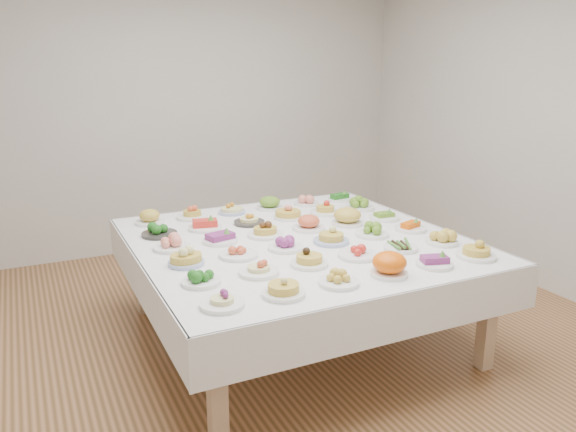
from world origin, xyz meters
name	(u,v)px	position (x,y,z in m)	size (l,w,h in m)	color
room_envelope	(283,80)	(0.00, 0.00, 1.83)	(5.02, 5.02, 2.81)	#A46D44
display_table	(297,248)	(0.12, 0.02, 0.68)	(2.21, 2.21, 0.75)	white
dish_0	(222,298)	(-0.73, -0.82, 0.80)	(0.23, 0.23, 0.11)	white
dish_1	(283,285)	(-0.39, -0.83, 0.81)	(0.23, 0.23, 0.13)	white
dish_2	(339,279)	(-0.05, -0.82, 0.78)	(0.22, 0.22, 0.09)	white
dish_3	(389,265)	(0.28, -0.83, 0.82)	(0.22, 0.22, 0.14)	white
dish_4	(435,260)	(0.62, -0.82, 0.79)	(0.22, 0.22, 0.10)	white
dish_5	(477,247)	(0.96, -0.81, 0.82)	(0.25, 0.25, 0.15)	white
dish_6	(201,277)	(-0.73, -0.48, 0.79)	(0.22, 0.22, 0.09)	white
dish_7	(259,265)	(-0.38, -0.48, 0.80)	(0.23, 0.23, 0.12)	white
dish_8	(309,256)	(-0.05, -0.48, 0.81)	(0.23, 0.23, 0.13)	white
dish_9	(358,251)	(0.30, -0.48, 0.79)	(0.25, 0.25, 0.09)	white
dish_10	(401,246)	(0.63, -0.48, 0.77)	(0.23, 0.22, 0.05)	white
dish_11	(442,237)	(0.96, -0.49, 0.80)	(0.22, 0.22, 0.10)	white
dish_12	(186,254)	(-0.72, -0.15, 0.82)	(0.22, 0.22, 0.14)	#4C66B2
dish_13	(239,251)	(-0.38, -0.14, 0.79)	(0.25, 0.25, 0.09)	white
dish_14	(286,243)	(-0.05, -0.14, 0.79)	(0.23, 0.23, 0.10)	white
dish_15	(331,233)	(0.29, -0.16, 0.82)	(0.24, 0.24, 0.14)	#4C66B2
dish_16	(372,229)	(0.63, -0.14, 0.80)	(0.23, 0.23, 0.11)	white
dish_17	(410,226)	(0.96, -0.15, 0.78)	(0.23, 0.23, 0.09)	white
dish_18	(172,242)	(-0.72, 0.19, 0.80)	(0.24, 0.24, 0.11)	white
dish_19	(220,236)	(-0.39, 0.19, 0.80)	(0.24, 0.24, 0.11)	white
dish_20	(265,228)	(-0.06, 0.18, 0.81)	(0.24, 0.24, 0.14)	white
dish_21	(309,221)	(0.30, 0.19, 0.81)	(0.23, 0.23, 0.13)	white
dish_22	(347,215)	(0.63, 0.18, 0.82)	(0.23, 0.23, 0.15)	white
dish_23	(384,215)	(0.96, 0.18, 0.78)	(0.23, 0.23, 0.09)	white
dish_24	(159,229)	(-0.73, 0.52, 0.80)	(0.25, 0.25, 0.11)	#2F2C2A
dish_25	(205,223)	(-0.39, 0.53, 0.80)	(0.25, 0.25, 0.11)	white
dish_26	(249,218)	(-0.04, 0.52, 0.80)	(0.23, 0.23, 0.11)	#2F2C2A
dish_27	(288,210)	(0.29, 0.53, 0.82)	(0.24, 0.23, 0.14)	white
dish_28	(325,207)	(0.63, 0.53, 0.81)	(0.24, 0.24, 0.13)	white
dish_29	(360,203)	(0.96, 0.53, 0.80)	(0.24, 0.24, 0.11)	white
dish_30	(150,216)	(-0.72, 0.86, 0.81)	(0.22, 0.22, 0.13)	white
dish_31	(192,212)	(-0.39, 0.86, 0.80)	(0.24, 0.24, 0.13)	white
dish_32	(232,207)	(-0.05, 0.87, 0.81)	(0.22, 0.22, 0.12)	#4C66B2
dish_33	(270,203)	(0.28, 0.86, 0.81)	(0.22, 0.22, 0.12)	white
dish_34	(306,200)	(0.63, 0.86, 0.80)	(0.21, 0.21, 0.10)	white
dish_35	(340,197)	(0.96, 0.86, 0.78)	(0.21, 0.21, 0.09)	white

